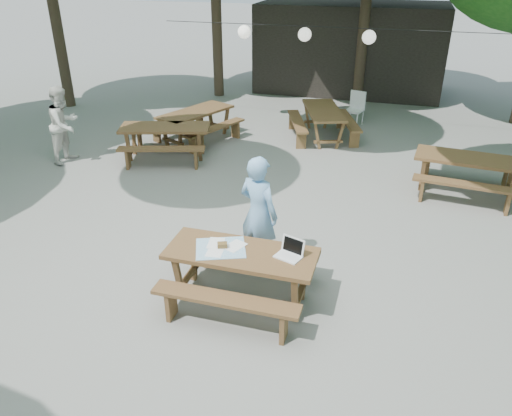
{
  "coord_description": "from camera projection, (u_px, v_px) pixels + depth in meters",
  "views": [
    {
      "loc": [
        2.33,
        -7.0,
        4.27
      ],
      "look_at": [
        0.58,
        -1.01,
        1.05
      ],
      "focal_mm": 35.0,
      "sensor_mm": 36.0,
      "label": 1
    }
  ],
  "objects": [
    {
      "name": "picnic_table_far_e",
      "position": [
        323.0,
        123.0,
        12.64
      ],
      "size": [
        2.13,
        2.32,
        0.75
      ],
      "rotation": [
        0.0,
        0.0,
        1.91
      ],
      "color": "#56361E",
      "rests_on": "ground"
    },
    {
      "name": "picnic_table_ne",
      "position": [
        467.0,
        175.0,
        9.73
      ],
      "size": [
        2.07,
        1.76,
        0.75
      ],
      "rotation": [
        0.0,
        0.0,
        -0.1
      ],
      "color": "#56361E",
      "rests_on": "ground"
    },
    {
      "name": "picnic_table_far_w",
      "position": [
        196.0,
        125.0,
        12.5
      ],
      "size": [
        2.2,
        2.37,
        0.75
      ],
      "rotation": [
        0.0,
        0.0,
        1.17
      ],
      "color": "#56361E",
      "rests_on": "ground"
    },
    {
      "name": "second_person",
      "position": [
        64.0,
        125.0,
        11.04
      ],
      "size": [
        0.69,
        0.86,
        1.71
      ],
      "primitive_type": "imported",
      "rotation": [
        0.0,
        0.0,
        1.52
      ],
      "color": "silver",
      "rests_on": "ground"
    },
    {
      "name": "main_picnic_table",
      "position": [
        241.0,
        274.0,
        6.73
      ],
      "size": [
        2.0,
        1.58,
        0.75
      ],
      "color": "#56361E",
      "rests_on": "ground"
    },
    {
      "name": "picnic_table_nw",
      "position": [
        166.0,
        141.0,
        11.43
      ],
      "size": [
        2.27,
        2.06,
        0.75
      ],
      "rotation": [
        0.0,
        0.0,
        0.29
      ],
      "color": "#56361E",
      "rests_on": "ground"
    },
    {
      "name": "plastic_chair",
      "position": [
        354.0,
        116.0,
        13.67
      ],
      "size": [
        0.55,
        0.55,
        0.9
      ],
      "rotation": [
        0.0,
        0.0,
        -0.31
      ],
      "color": "silver",
      "rests_on": "ground"
    },
    {
      "name": "tabletop_clutter",
      "position": [
        221.0,
        247.0,
        6.64
      ],
      "size": [
        0.81,
        0.75,
        0.08
      ],
      "color": "#3B98C9",
      "rests_on": "main_picnic_table"
    },
    {
      "name": "woman",
      "position": [
        259.0,
        213.0,
        7.25
      ],
      "size": [
        0.76,
        0.63,
        1.76
      ],
      "primitive_type": "imported",
      "rotation": [
        0.0,
        0.0,
        2.76
      ],
      "color": "#7DB3E5",
      "rests_on": "ground"
    },
    {
      "name": "laptop",
      "position": [
        290.0,
        252.0,
        6.45
      ],
      "size": [
        0.4,
        0.35,
        0.24
      ],
      "rotation": [
        0.0,
        0.0,
        -0.33
      ],
      "color": "white",
      "rests_on": "main_picnic_table"
    },
    {
      "name": "paper_lanterns",
      "position": [
        305.0,
        34.0,
        12.57
      ],
      "size": [
        9.0,
        0.34,
        0.38
      ],
      "color": "black",
      "rests_on": "ground"
    },
    {
      "name": "pavilion",
      "position": [
        350.0,
        47.0,
        16.7
      ],
      "size": [
        6.0,
        3.0,
        2.8
      ],
      "primitive_type": "cube",
      "color": "black",
      "rests_on": "ground"
    },
    {
      "name": "ground",
      "position": [
        240.0,
        232.0,
        8.51
      ],
      "size": [
        80.0,
        80.0,
        0.0
      ],
      "primitive_type": "plane",
      "color": "slate",
      "rests_on": "ground"
    }
  ]
}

